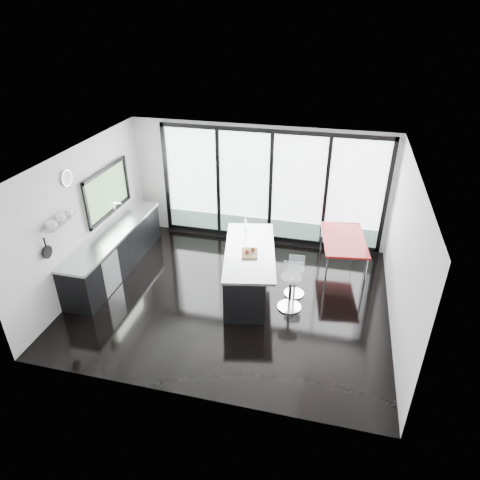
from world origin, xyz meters
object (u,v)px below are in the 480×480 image
(island, at_px, (246,269))
(red_table, at_px, (342,255))
(bar_stool_near, at_px, (290,292))
(bar_stool_far, at_px, (295,281))

(island, height_order, red_table, island)
(red_table, bearing_deg, bar_stool_near, -120.37)
(bar_stool_near, bearing_deg, red_table, 59.93)
(bar_stool_near, relative_size, bar_stool_far, 1.13)
(bar_stool_near, height_order, bar_stool_far, bar_stool_near)
(island, distance_m, bar_stool_near, 1.03)
(island, relative_size, bar_stool_near, 3.34)
(bar_stool_near, bearing_deg, island, 157.51)
(bar_stool_far, relative_size, red_table, 0.42)
(bar_stool_near, relative_size, red_table, 0.48)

